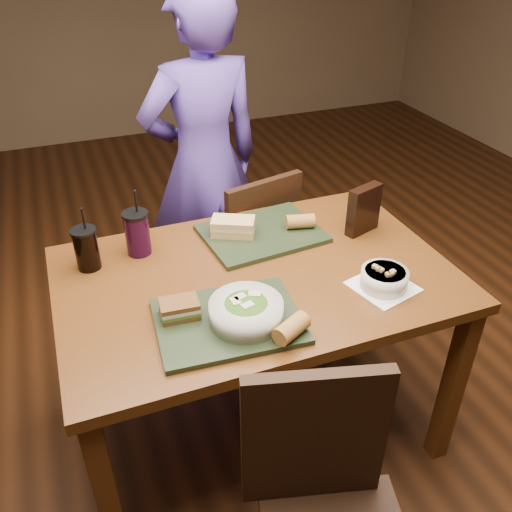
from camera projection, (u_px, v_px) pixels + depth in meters
The scene contains 16 objects.
ground at pixel (256, 423), 2.22m from camera, with size 6.00×6.00×0.00m, color #381C0B.
dining_table at pixel (256, 295), 1.86m from camera, with size 1.30×0.85×0.75m.
chair_near at pixel (326, 505), 1.40m from camera, with size 0.46×0.47×0.87m.
chair_far at pixel (257, 248), 2.47m from camera, with size 0.44×0.44×0.84m.
diner at pixel (204, 164), 2.48m from camera, with size 0.57×0.38×1.57m, color #52399C.
tray_near at pixel (228, 321), 1.59m from camera, with size 0.42×0.32×0.02m, color black.
tray_far at pixel (262, 234), 2.01m from camera, with size 0.42×0.32×0.02m, color black.
salad_bowl at pixel (246, 310), 1.56m from camera, with size 0.22×0.22×0.07m.
soup_bowl at pixel (384, 278), 1.73m from camera, with size 0.22×0.22×0.07m.
sandwich_near at pixel (179, 309), 1.58m from camera, with size 0.12×0.09×0.05m.
sandwich_far at pixel (233, 227), 1.97m from camera, with size 0.18×0.14×0.06m.
baguette_near at pixel (291, 328), 1.51m from camera, with size 0.05×0.05×0.11m, color #AD7533.
baguette_far at pixel (300, 221), 2.01m from camera, with size 0.05×0.05×0.11m, color #AD7533.
cup_cola at pixel (86, 249), 1.80m from camera, with size 0.08×0.08×0.23m.
cup_berry at pixel (137, 233), 1.87m from camera, with size 0.09×0.09×0.25m.
chip_bag at pixel (364, 210), 1.99m from camera, with size 0.14×0.04×0.18m, color black.
Camera 1 is at (-0.53, -1.38, 1.79)m, focal length 38.00 mm.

